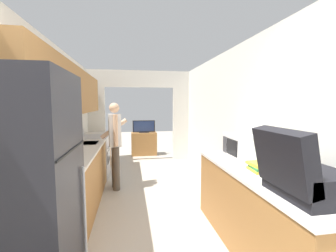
{
  "coord_description": "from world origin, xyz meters",
  "views": [
    {
      "loc": [
        -0.27,
        -0.95,
        1.6
      ],
      "look_at": [
        0.51,
        3.61,
        1.14
      ],
      "focal_mm": 24.0,
      "sensor_mm": 36.0,
      "label": 1
    }
  ],
  "objects_px": {
    "person": "(115,143)",
    "suitcase": "(300,174)",
    "microwave": "(242,146)",
    "refrigerator": "(16,211)",
    "tv_cabinet": "(144,144)",
    "book_stack": "(261,167)",
    "television": "(144,127)",
    "range_oven": "(94,156)"
  },
  "relations": [
    {
      "from": "person",
      "to": "suitcase",
      "type": "relative_size",
      "value": 2.82
    },
    {
      "from": "microwave",
      "to": "suitcase",
      "type": "bearing_deg",
      "value": -98.73
    },
    {
      "from": "refrigerator",
      "to": "person",
      "type": "xyz_separation_m",
      "value": [
        0.46,
        2.7,
        -0.04
      ]
    },
    {
      "from": "tv_cabinet",
      "to": "suitcase",
      "type": "bearing_deg",
      "value": -81.36
    },
    {
      "from": "refrigerator",
      "to": "suitcase",
      "type": "relative_size",
      "value": 3.14
    },
    {
      "from": "book_stack",
      "to": "television",
      "type": "bearing_deg",
      "value": 100.92
    },
    {
      "from": "tv_cabinet",
      "to": "television",
      "type": "height_order",
      "value": "television"
    },
    {
      "from": "microwave",
      "to": "book_stack",
      "type": "xyz_separation_m",
      "value": [
        -0.1,
        -0.62,
        -0.11
      ]
    },
    {
      "from": "refrigerator",
      "to": "book_stack",
      "type": "height_order",
      "value": "refrigerator"
    },
    {
      "from": "range_oven",
      "to": "microwave",
      "type": "bearing_deg",
      "value": -45.94
    },
    {
      "from": "range_oven",
      "to": "television",
      "type": "height_order",
      "value": "television"
    },
    {
      "from": "refrigerator",
      "to": "tv_cabinet",
      "type": "distance_m",
      "value": 5.61
    },
    {
      "from": "television",
      "to": "microwave",
      "type": "bearing_deg",
      "value": -76.21
    },
    {
      "from": "person",
      "to": "book_stack",
      "type": "xyz_separation_m",
      "value": [
        1.64,
        -2.12,
        0.07
      ]
    },
    {
      "from": "refrigerator",
      "to": "book_stack",
      "type": "xyz_separation_m",
      "value": [
        2.09,
        0.58,
        0.03
      ]
    },
    {
      "from": "refrigerator",
      "to": "television",
      "type": "height_order",
      "value": "refrigerator"
    },
    {
      "from": "person",
      "to": "tv_cabinet",
      "type": "relative_size",
      "value": 2.07
    },
    {
      "from": "suitcase",
      "to": "person",
      "type": "bearing_deg",
      "value": 119.03
    },
    {
      "from": "microwave",
      "to": "tv_cabinet",
      "type": "xyz_separation_m",
      "value": [
        -1.04,
        4.27,
        -0.69
      ]
    },
    {
      "from": "range_oven",
      "to": "book_stack",
      "type": "bearing_deg",
      "value": -53.86
    },
    {
      "from": "refrigerator",
      "to": "range_oven",
      "type": "bearing_deg",
      "value": 90.91
    },
    {
      "from": "person",
      "to": "microwave",
      "type": "height_order",
      "value": "person"
    },
    {
      "from": "range_oven",
      "to": "book_stack",
      "type": "xyz_separation_m",
      "value": [
        2.15,
        -2.94,
        0.48
      ]
    },
    {
      "from": "suitcase",
      "to": "microwave",
      "type": "xyz_separation_m",
      "value": [
        0.2,
        1.27,
        -0.03
      ]
    },
    {
      "from": "range_oven",
      "to": "television",
      "type": "xyz_separation_m",
      "value": [
        1.22,
        1.9,
        0.45
      ]
    },
    {
      "from": "refrigerator",
      "to": "book_stack",
      "type": "bearing_deg",
      "value": 15.36
    },
    {
      "from": "book_stack",
      "to": "tv_cabinet",
      "type": "bearing_deg",
      "value": 100.82
    },
    {
      "from": "refrigerator",
      "to": "television",
      "type": "distance_m",
      "value": 5.54
    },
    {
      "from": "person",
      "to": "microwave",
      "type": "xyz_separation_m",
      "value": [
        1.74,
        -1.51,
        0.18
      ]
    },
    {
      "from": "person",
      "to": "microwave",
      "type": "distance_m",
      "value": 2.31
    },
    {
      "from": "microwave",
      "to": "person",
      "type": "bearing_deg",
      "value": 139.06
    },
    {
      "from": "range_oven",
      "to": "tv_cabinet",
      "type": "xyz_separation_m",
      "value": [
        1.22,
        1.94,
        -0.1
      ]
    },
    {
      "from": "microwave",
      "to": "book_stack",
      "type": "bearing_deg",
      "value": -99.56
    },
    {
      "from": "person",
      "to": "book_stack",
      "type": "height_order",
      "value": "person"
    },
    {
      "from": "refrigerator",
      "to": "microwave",
      "type": "xyz_separation_m",
      "value": [
        2.2,
        1.19,
        0.14
      ]
    },
    {
      "from": "tv_cabinet",
      "to": "person",
      "type": "bearing_deg",
      "value": -104.23
    },
    {
      "from": "book_stack",
      "to": "television",
      "type": "relative_size",
      "value": 0.42
    },
    {
      "from": "range_oven",
      "to": "microwave",
      "type": "xyz_separation_m",
      "value": [
        2.25,
        -2.33,
        0.59
      ]
    },
    {
      "from": "range_oven",
      "to": "refrigerator",
      "type": "bearing_deg",
      "value": -89.09
    },
    {
      "from": "refrigerator",
      "to": "person",
      "type": "height_order",
      "value": "refrigerator"
    },
    {
      "from": "refrigerator",
      "to": "television",
      "type": "xyz_separation_m",
      "value": [
        1.16,
        5.42,
        -0.01
      ]
    },
    {
      "from": "microwave",
      "to": "tv_cabinet",
      "type": "distance_m",
      "value": 4.45
    }
  ]
}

